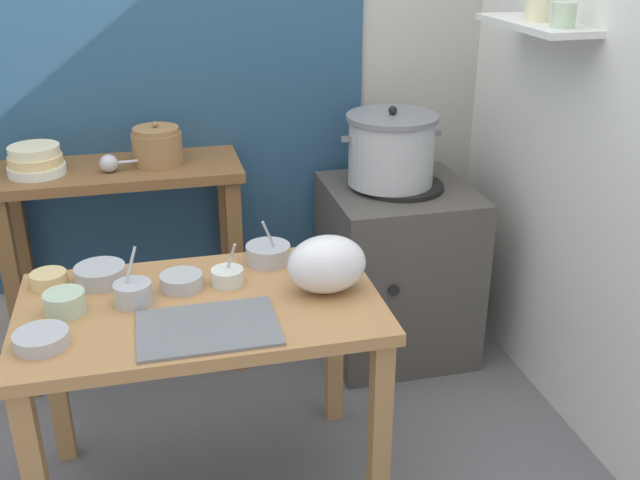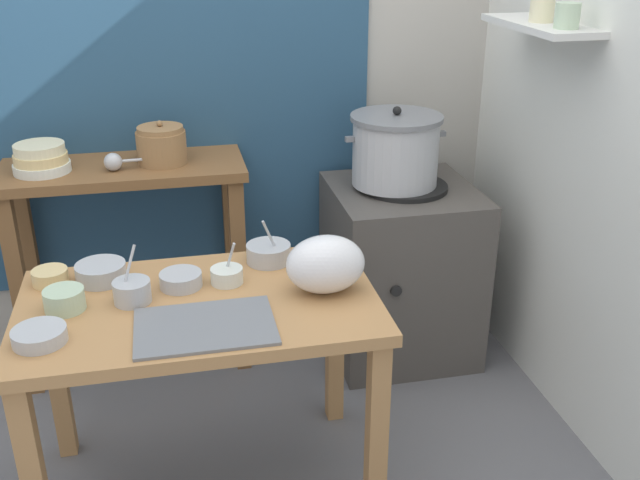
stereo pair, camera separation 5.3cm
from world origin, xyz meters
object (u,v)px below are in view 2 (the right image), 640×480
at_px(prep_bowl_1, 39,335).
at_px(prep_bowl_4, 181,279).
at_px(back_shelf_table, 128,217).
at_px(prep_bowl_7, 50,276).
at_px(steamer_pot, 395,150).
at_px(prep_bowl_5, 64,298).
at_px(prep_table, 201,332).
at_px(serving_tray, 205,326).
at_px(prep_bowl_2, 227,275).
at_px(clay_pot, 161,145).
at_px(stove_block, 400,270).
at_px(prep_bowl_6, 132,291).
at_px(bowl_stack_enamel, 41,159).
at_px(prep_bowl_0, 101,272).
at_px(prep_bowl_3, 269,252).
at_px(plastic_bag, 325,264).
at_px(ladle, 116,162).

bearing_deg(prep_bowl_1, prep_bowl_4, 32.97).
bearing_deg(back_shelf_table, prep_bowl_7, -109.08).
distance_m(steamer_pot, prep_bowl_5, 1.46).
xyz_separation_m(prep_table, serving_tray, (0.01, -0.17, 0.12)).
relative_size(prep_table, prep_bowl_7, 9.75).
bearing_deg(serving_tray, prep_bowl_4, 101.35).
xyz_separation_m(steamer_pot, prep_bowl_2, (-0.76, -0.64, -0.18)).
relative_size(prep_table, prep_bowl_4, 8.18).
bearing_deg(prep_bowl_2, clay_pot, 102.94).
distance_m(stove_block, prep_bowl_6, 1.35).
height_order(steamer_pot, bowl_stack_enamel, steamer_pot).
bearing_deg(prep_bowl_0, prep_bowl_3, 2.75).
height_order(stove_block, prep_bowl_5, prep_bowl_5).
bearing_deg(prep_bowl_7, prep_bowl_2, -11.75).
relative_size(prep_bowl_5, prep_bowl_6, 0.69).
relative_size(plastic_bag, prep_bowl_2, 1.73).
xyz_separation_m(stove_block, prep_bowl_5, (-1.30, -0.70, 0.37)).
distance_m(prep_table, plastic_bag, 0.44).
bearing_deg(prep_table, prep_bowl_3, 42.43).
bearing_deg(ladle, prep_bowl_0, -94.43).
height_order(ladle, prep_bowl_1, ladle).
bearing_deg(prep_bowl_1, prep_table, 18.72).
height_order(bowl_stack_enamel, prep_bowl_3, bowl_stack_enamel).
bearing_deg(prep_bowl_7, plastic_bag, -15.53).
xyz_separation_m(serving_tray, prep_bowl_7, (-0.46, 0.39, 0.02)).
distance_m(prep_bowl_0, prep_bowl_1, 0.38).
relative_size(prep_bowl_2, prep_bowl_4, 1.07).
height_order(back_shelf_table, prep_bowl_1, back_shelf_table).
xyz_separation_m(steamer_pot, prep_bowl_7, (-1.32, -0.53, -0.18)).
distance_m(plastic_bag, prep_bowl_0, 0.73).
bearing_deg(prep_bowl_3, stove_block, 37.42).
xyz_separation_m(prep_bowl_0, prep_bowl_7, (-0.16, 0.01, -0.01)).
distance_m(back_shelf_table, clay_pot, 0.33).
height_order(prep_bowl_3, prep_bowl_7, prep_bowl_3).
bearing_deg(prep_bowl_0, prep_bowl_1, -112.37).
bearing_deg(serving_tray, prep_bowl_2, 71.64).
relative_size(prep_table, stove_block, 1.41).
height_order(clay_pot, prep_bowl_5, clay_pot).
distance_m(stove_block, prep_bowl_4, 1.19).
bearing_deg(steamer_pot, prep_bowl_4, -144.83).
distance_m(back_shelf_table, prep_bowl_2, 0.83).
distance_m(clay_pot, prep_bowl_5, 0.91).
relative_size(steamer_pot, prep_bowl_2, 2.95).
distance_m(prep_bowl_0, prep_bowl_7, 0.16).
relative_size(back_shelf_table, bowl_stack_enamel, 4.47).
bearing_deg(serving_tray, back_shelf_table, 103.34).
height_order(ladle, plastic_bag, ladle).
relative_size(prep_table, prep_bowl_5, 9.12).
bearing_deg(prep_bowl_1, bowl_stack_enamel, 95.01).
height_order(ladle, prep_bowl_4, ladle).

